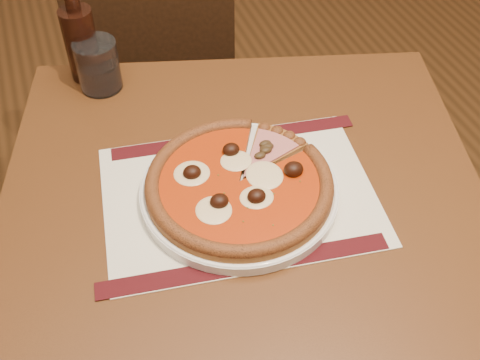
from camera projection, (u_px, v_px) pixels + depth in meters
name	position (u px, v px, depth m)	size (l,w,h in m)	color
table	(244.00, 240.00, 1.05)	(0.99, 0.99, 0.75)	#582F14
chair_far	(162.00, 92.00, 1.64)	(0.47, 0.47, 0.82)	black
placemat	(239.00, 195.00, 0.99)	(0.44, 0.31, 0.00)	white
plate	(239.00, 191.00, 0.98)	(0.32, 0.32, 0.02)	white
pizza	(239.00, 183.00, 0.96)	(0.30, 0.30, 0.04)	brown
ham_slice	(268.00, 147.00, 1.03)	(0.13, 0.12, 0.02)	brown
water_glass	(98.00, 65.00, 1.15)	(0.08, 0.08, 0.10)	white
bottle	(81.00, 40.00, 1.15)	(0.06, 0.06, 0.21)	black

